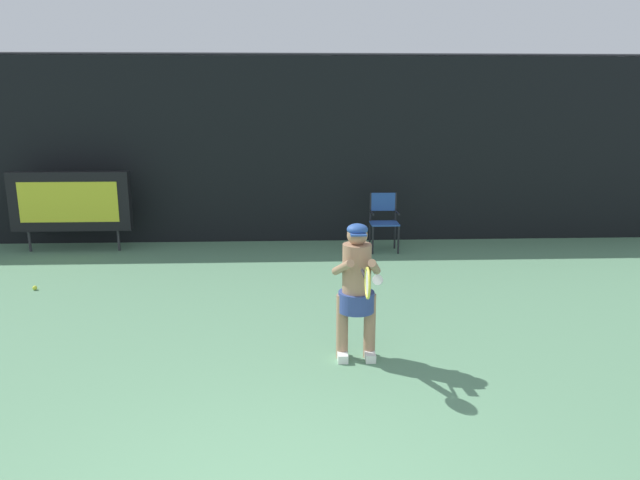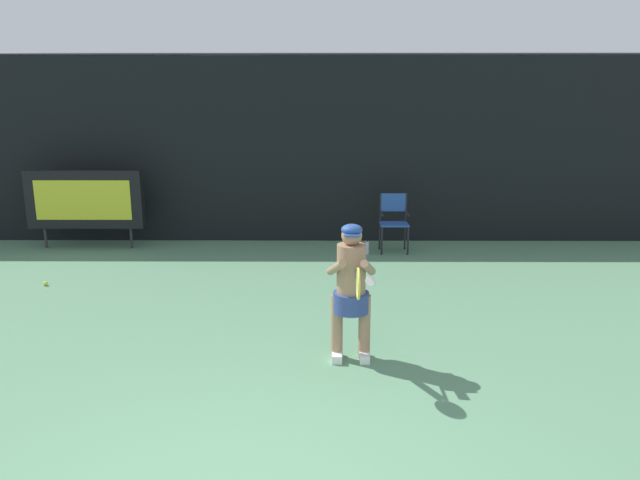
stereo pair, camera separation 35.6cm
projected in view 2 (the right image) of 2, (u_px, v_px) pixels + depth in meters
backdrop_screen at (295, 151)px, 11.52m from camera, size 18.00×0.12×3.66m
scoreboard at (85, 199)px, 11.05m from camera, size 2.20×0.21×1.50m
umpire_chair at (394, 219)px, 10.90m from camera, size 0.52×0.44×1.08m
water_bottle at (367, 248)px, 10.80m from camera, size 0.07×0.07×0.27m
tennis_player at (351, 286)px, 6.24m from camera, size 0.54×0.62×1.51m
tennis_racket at (358, 283)px, 5.60m from camera, size 0.03×0.60×0.31m
tennis_ball_loose at (46, 284)px, 8.95m from camera, size 0.07×0.07×0.07m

